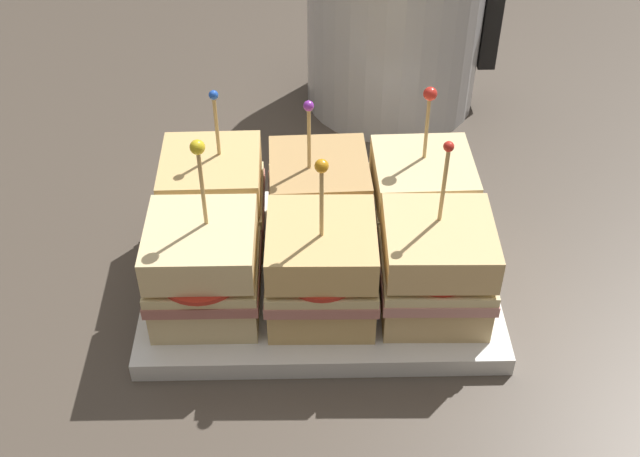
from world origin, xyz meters
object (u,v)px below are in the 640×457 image
at_px(sandwich_back_right, 421,198).
at_px(serving_platter, 320,274).
at_px(sandwich_front_center, 321,269).
at_px(sandwich_back_left, 214,198).
at_px(sandwich_front_left, 204,269).
at_px(sandwich_back_center, 318,199).
at_px(sandwich_front_right, 436,268).
at_px(kettle_steel, 394,28).

bearing_deg(sandwich_back_right, serving_platter, -153.92).
distance_m(sandwich_front_center, sandwich_back_left, 0.14).
bearing_deg(sandwich_front_left, serving_platter, 25.96).
relative_size(sandwich_front_center, sandwich_back_center, 1.07).
xyz_separation_m(sandwich_front_left, sandwich_front_right, (0.19, -0.00, -0.00)).
bearing_deg(sandwich_back_center, serving_platter, -88.94).
relative_size(sandwich_front_left, sandwich_front_right, 1.02).
distance_m(sandwich_back_center, sandwich_back_right, 0.09).
height_order(sandwich_front_right, sandwich_back_center, sandwich_front_right).
xyz_separation_m(sandwich_front_left, sandwich_back_right, (0.19, 0.09, -0.00)).
bearing_deg(serving_platter, sandwich_front_left, -154.04).
relative_size(sandwich_front_right, kettle_steel, 0.74).
bearing_deg(sandwich_front_center, kettle_steel, 75.93).
bearing_deg(serving_platter, sandwich_back_center, 91.06).
distance_m(sandwich_back_left, sandwich_back_right, 0.19).
distance_m(serving_platter, sandwich_front_left, 0.12).
xyz_separation_m(serving_platter, sandwich_front_center, (-0.00, -0.05, 0.05)).
height_order(sandwich_front_left, sandwich_back_center, sandwich_front_left).
xyz_separation_m(sandwich_front_left, sandwich_front_center, (0.10, -0.00, -0.00)).
relative_size(sandwich_front_right, sandwich_back_right, 1.06).
height_order(sandwich_front_left, kettle_steel, kettle_steel).
height_order(serving_platter, sandwich_back_right, sandwich_back_right).
height_order(sandwich_back_left, sandwich_back_center, sandwich_back_left).
xyz_separation_m(sandwich_front_left, kettle_steel, (0.19, 0.36, 0.03)).
bearing_deg(sandwich_front_left, kettle_steel, 62.74).
bearing_deg(serving_platter, kettle_steel, 73.91).
height_order(sandwich_front_right, kettle_steel, kettle_steel).
xyz_separation_m(sandwich_back_right, kettle_steel, (-0.00, 0.27, 0.03)).
distance_m(sandwich_back_right, kettle_steel, 0.27).
relative_size(sandwich_front_left, kettle_steel, 0.75).
bearing_deg(sandwich_back_center, kettle_steel, 71.20).
bearing_deg(sandwich_back_right, sandwich_back_center, 179.74).
bearing_deg(sandwich_front_center, sandwich_back_right, 45.41).
distance_m(sandwich_front_left, sandwich_front_right, 0.19).
height_order(sandwich_back_center, kettle_steel, kettle_steel).
xyz_separation_m(sandwich_front_left, sandwich_back_center, (0.10, 0.09, -0.00)).
relative_size(sandwich_front_left, sandwich_back_right, 1.08).
bearing_deg(sandwich_back_right, sandwich_front_left, -153.98).
bearing_deg(kettle_steel, sandwich_back_right, -89.70).
bearing_deg(sandwich_front_right, sandwich_back_right, 90.63).
xyz_separation_m(serving_platter, sandwich_back_left, (-0.10, 0.05, 0.05)).
distance_m(sandwich_front_left, kettle_steel, 0.41).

